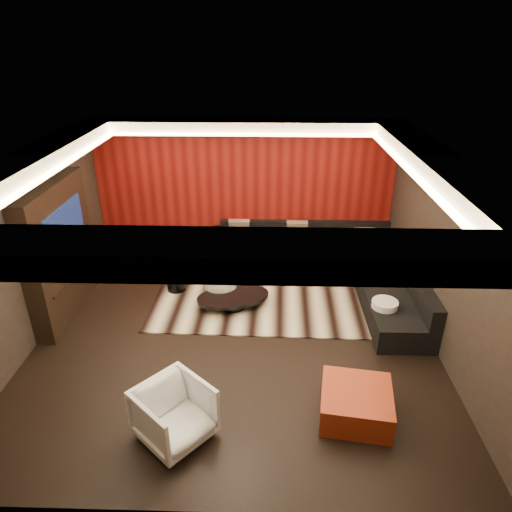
{
  "coord_description": "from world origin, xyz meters",
  "views": [
    {
      "loc": [
        0.48,
        -5.9,
        4.25
      ],
      "look_at": [
        0.3,
        0.6,
        1.05
      ],
      "focal_mm": 32.0,
      "sensor_mm": 36.0,
      "label": 1
    }
  ],
  "objects_px": {
    "white_side_table": "(383,315)",
    "sectional_sofa": "(333,265)",
    "coffee_table": "(233,301)",
    "orange_ottoman": "(356,403)",
    "armchair": "(175,414)",
    "drum_stool": "(176,280)"
  },
  "relations": [
    {
      "from": "white_side_table",
      "to": "sectional_sofa",
      "type": "height_order",
      "value": "sectional_sofa"
    },
    {
      "from": "coffee_table",
      "to": "sectional_sofa",
      "type": "xyz_separation_m",
      "value": [
        1.83,
        1.12,
        0.14
      ]
    },
    {
      "from": "orange_ottoman",
      "to": "armchair",
      "type": "xyz_separation_m",
      "value": [
        -2.14,
        -0.39,
        0.16
      ]
    },
    {
      "from": "coffee_table",
      "to": "armchair",
      "type": "relative_size",
      "value": 1.61
    },
    {
      "from": "coffee_table",
      "to": "armchair",
      "type": "bearing_deg",
      "value": -99.23
    },
    {
      "from": "drum_stool",
      "to": "orange_ottoman",
      "type": "bearing_deg",
      "value": -47.01
    },
    {
      "from": "orange_ottoman",
      "to": "coffee_table",
      "type": "bearing_deg",
      "value": 124.68
    },
    {
      "from": "orange_ottoman",
      "to": "sectional_sofa",
      "type": "height_order",
      "value": "sectional_sofa"
    },
    {
      "from": "sectional_sofa",
      "to": "armchair",
      "type": "bearing_deg",
      "value": -120.16
    },
    {
      "from": "drum_stool",
      "to": "armchair",
      "type": "distance_m",
      "value": 3.4
    },
    {
      "from": "coffee_table",
      "to": "orange_ottoman",
      "type": "xyz_separation_m",
      "value": [
        1.68,
        -2.42,
        0.06
      ]
    },
    {
      "from": "drum_stool",
      "to": "sectional_sofa",
      "type": "height_order",
      "value": "sectional_sofa"
    },
    {
      "from": "drum_stool",
      "to": "armchair",
      "type": "height_order",
      "value": "armchair"
    },
    {
      "from": "drum_stool",
      "to": "white_side_table",
      "type": "xyz_separation_m",
      "value": [
        3.49,
        -1.1,
        0.03
      ]
    },
    {
      "from": "white_side_table",
      "to": "armchair",
      "type": "height_order",
      "value": "armchair"
    },
    {
      "from": "white_side_table",
      "to": "orange_ottoman",
      "type": "height_order",
      "value": "white_side_table"
    },
    {
      "from": "white_side_table",
      "to": "orange_ottoman",
      "type": "bearing_deg",
      "value": -111.6
    },
    {
      "from": "sectional_sofa",
      "to": "drum_stool",
      "type": "bearing_deg",
      "value": -168.42
    },
    {
      "from": "white_side_table",
      "to": "orange_ottoman",
      "type": "relative_size",
      "value": 0.6
    },
    {
      "from": "armchair",
      "to": "sectional_sofa",
      "type": "height_order",
      "value": "sectional_sofa"
    },
    {
      "from": "coffee_table",
      "to": "orange_ottoman",
      "type": "distance_m",
      "value": 2.95
    },
    {
      "from": "armchair",
      "to": "sectional_sofa",
      "type": "bearing_deg",
      "value": 11.96
    }
  ]
}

